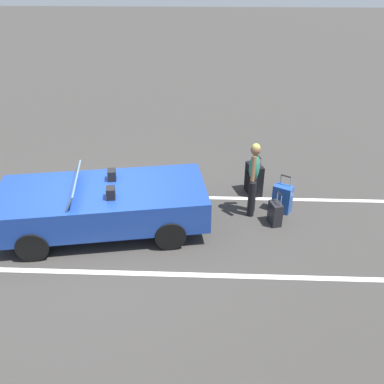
{
  "coord_description": "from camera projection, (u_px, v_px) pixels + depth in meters",
  "views": [
    {
      "loc": [
        -2.07,
        7.07,
        5.0
      ],
      "look_at": [
        -1.78,
        -0.29,
        0.75
      ],
      "focal_mm": 39.1,
      "sensor_mm": 36.0,
      "label": 1
    }
  ],
  "objects": [
    {
      "name": "suitcase_small_carryon",
      "position": [
        275.0,
        213.0,
        8.72
      ],
      "size": [
        0.28,
        0.38,
        0.74
      ],
      "rotation": [
        0.0,
        0.0,
        0.27
      ],
      "color": "black",
      "rests_on": "ground_plane"
    },
    {
      "name": "suitcase_large_black",
      "position": [
        254.0,
        179.0,
        9.78
      ],
      "size": [
        0.42,
        0.54,
        0.95
      ],
      "rotation": [
        0.0,
        0.0,
        0.31
      ],
      "color": "black",
      "rests_on": "ground_plane"
    },
    {
      "name": "lot_line_near",
      "position": [
        118.0,
        196.0,
        9.84
      ],
      "size": [
        18.0,
        0.12,
        0.01
      ],
      "primitive_type": "cube",
      "color": "silver",
      "rests_on": "ground_plane"
    },
    {
      "name": "traveler_person",
      "position": [
        254.0,
        175.0,
        8.74
      ],
      "size": [
        0.28,
        0.61,
        1.65
      ],
      "rotation": [
        0.0,
        0.0,
        -0.2
      ],
      "color": "black",
      "rests_on": "ground_plane"
    },
    {
      "name": "convertible_car",
      "position": [
        93.0,
        205.0,
        8.37
      ],
      "size": [
        4.38,
        2.45,
        1.24
      ],
      "rotation": [
        0.0,
        0.0,
        0.18
      ],
      "color": "navy",
      "rests_on": "ground_plane"
    },
    {
      "name": "lot_line_mid",
      "position": [
        90.0,
        272.0,
        7.5
      ],
      "size": [
        18.0,
        0.12,
        0.01
      ],
      "primitive_type": "cube",
      "color": "silver",
      "rests_on": "ground_plane"
    },
    {
      "name": "ground_plane",
      "position": [
        106.0,
        228.0,
        8.69
      ],
      "size": [
        80.0,
        80.0,
        0.0
      ],
      "primitive_type": "plane",
      "color": "#383533"
    },
    {
      "name": "suitcase_medium_bright",
      "position": [
        282.0,
        199.0,
        9.13
      ],
      "size": [
        0.47,
        0.41,
        0.85
      ],
      "rotation": [
        0.0,
        0.0,
        1.05
      ],
      "color": "#1E479E",
      "rests_on": "ground_plane"
    }
  ]
}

